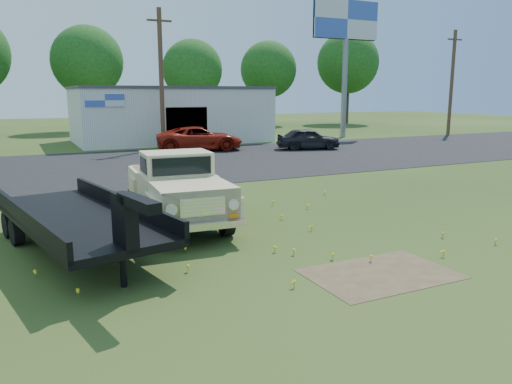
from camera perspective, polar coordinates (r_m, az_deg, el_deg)
ground at (r=12.33m, az=-0.46°, el=-6.03°), size 140.00×140.00×0.00m
asphalt_lot at (r=26.38m, az=-14.72°, el=2.89°), size 90.00×14.00×0.02m
dirt_patch_a at (r=10.72m, az=14.04°, el=-9.08°), size 3.00×2.00×0.01m
dirt_patch_b at (r=14.91m, az=-13.33°, el=-3.28°), size 2.20×1.60×0.01m
commercial_building at (r=39.24m, az=-9.76°, el=8.80°), size 14.20×8.20×4.15m
billboard at (r=43.06m, az=10.24°, el=17.57°), size 6.10×0.45×11.05m
utility_pole_mid at (r=33.88m, az=-10.77°, el=12.64°), size 1.60×0.30×9.00m
utility_pole_east at (r=47.92m, az=21.47°, el=11.61°), size 1.60×0.30×9.00m
treeline_d at (r=51.69m, az=-18.73°, el=13.95°), size 6.72×6.72×10.00m
treeline_e at (r=52.53m, az=-7.28°, el=13.69°), size 6.08×6.08×9.04m
treeline_f at (r=58.80m, az=1.42°, el=13.81°), size 6.40×6.40×9.52m
treeline_g at (r=62.86m, az=10.46°, el=14.34°), size 7.36×7.36×10.95m
vintage_pickup_truck at (r=14.31m, az=-9.02°, el=0.51°), size 2.60×5.82×2.06m
flatbed_trailer at (r=12.22m, az=-19.87°, el=-2.22°), size 3.66×7.33×1.91m
red_pickup at (r=32.50m, az=-6.46°, el=6.06°), size 5.94×3.72×1.53m
dark_sedan at (r=33.15m, az=5.99°, el=6.05°), size 4.40×2.81×1.39m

